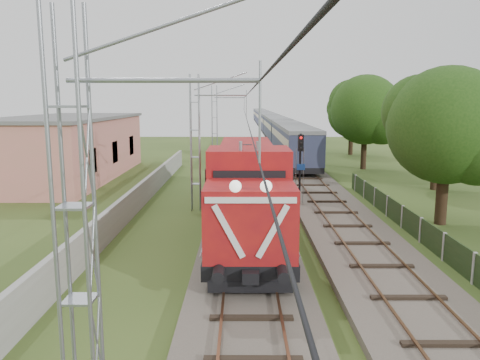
{
  "coord_description": "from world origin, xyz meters",
  "views": [
    {
      "loc": [
        -0.29,
        -15.38,
        6.49
      ],
      "look_at": [
        -0.37,
        9.86,
        2.2
      ],
      "focal_mm": 35.0,
      "sensor_mm": 36.0,
      "label": 1
    }
  ],
  "objects": [
    {
      "name": "ground",
      "position": [
        0.0,
        0.0,
        0.0
      ],
      "size": [
        140.0,
        140.0,
        0.0
      ],
      "primitive_type": "plane",
      "color": "#32471A",
      "rests_on": "ground"
    },
    {
      "name": "track_main",
      "position": [
        0.0,
        7.0,
        0.18
      ],
      "size": [
        4.2,
        70.0,
        0.45
      ],
      "color": "#6B6054",
      "rests_on": "ground"
    },
    {
      "name": "track_side",
      "position": [
        5.0,
        20.0,
        0.18
      ],
      "size": [
        4.2,
        80.0,
        0.45
      ],
      "color": "#6B6054",
      "rests_on": "ground"
    },
    {
      "name": "catenary",
      "position": [
        -2.95,
        12.0,
        4.05
      ],
      "size": [
        3.31,
        70.0,
        8.0
      ],
      "color": "gray",
      "rests_on": "ground"
    },
    {
      "name": "boundary_wall",
      "position": [
        -6.5,
        12.0,
        0.75
      ],
      "size": [
        0.25,
        40.0,
        1.5
      ],
      "primitive_type": "cube",
      "color": "#9E9E99",
      "rests_on": "ground"
    },
    {
      "name": "station_building",
      "position": [
        -15.0,
        24.0,
        2.63
      ],
      "size": [
        8.4,
        20.4,
        5.22
      ],
      "color": "#CB736D",
      "rests_on": "ground"
    },
    {
      "name": "fence",
      "position": [
        8.0,
        3.0,
        0.6
      ],
      "size": [
        0.12,
        32.0,
        1.2
      ],
      "color": "black",
      "rests_on": "ground"
    },
    {
      "name": "locomotive",
      "position": [
        0.0,
        7.6,
        2.34
      ],
      "size": [
        3.17,
        18.08,
        4.59
      ],
      "color": "black",
      "rests_on": "ground"
    },
    {
      "name": "coach_rake",
      "position": [
        5.0,
        77.66,
        2.48
      ],
      "size": [
        2.98,
        111.53,
        3.45
      ],
      "color": "black",
      "rests_on": "ground"
    },
    {
      "name": "signal_post",
      "position": [
        3.26,
        12.55,
        3.12
      ],
      "size": [
        0.5,
        0.39,
        4.54
      ],
      "color": "black",
      "rests_on": "ground"
    },
    {
      "name": "tree_a",
      "position": [
        10.4,
        8.85,
        5.16
      ],
      "size": [
        6.39,
        6.08,
        8.28
      ],
      "color": "#382017",
      "rests_on": "ground"
    },
    {
      "name": "tree_b",
      "position": [
        14.0,
        18.63,
        4.93
      ],
      "size": [
        6.1,
        5.81,
        7.91
      ],
      "color": "#382017",
      "rests_on": "ground"
    },
    {
      "name": "tree_c",
      "position": [
        11.51,
        29.17,
        5.58
      ],
      "size": [
        6.9,
        6.57,
        8.94
      ],
      "color": "#382017",
      "rests_on": "ground"
    },
    {
      "name": "tree_d",
      "position": [
        13.08,
        41.35,
        4.87
      ],
      "size": [
        6.02,
        5.73,
        7.8
      ],
      "color": "#382017",
      "rests_on": "ground"
    }
  ]
}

